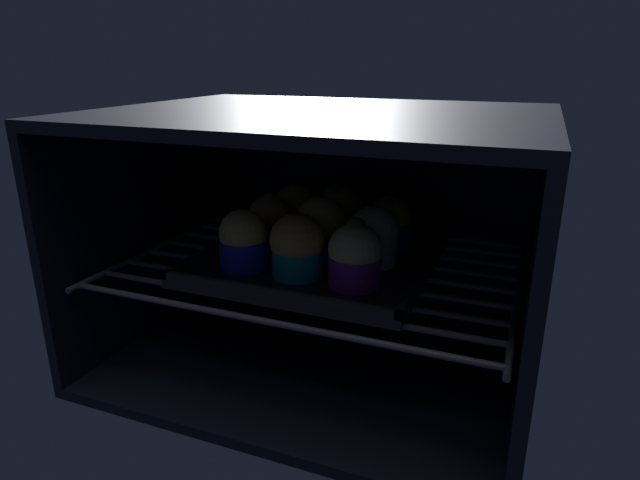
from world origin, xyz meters
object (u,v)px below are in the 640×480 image
object	(u,v)px
baking_tray	(320,259)
muffin_row1_col2	(373,238)
muffin_row1_col0	(270,223)
muffin_row2_col1	(340,214)
muffin_row0_col0	(244,241)
muffin_row1_col1	(318,227)
muffin_row2_col0	(295,211)
muffin_row0_col2	(355,256)
muffin_row0_col1	(297,247)
muffin_row2_col2	(389,224)

from	to	relation	value
baking_tray	muffin_row1_col2	distance (cm)	8.89
muffin_row1_col0	muffin_row2_col1	world-z (taller)	muffin_row2_col1
muffin_row0_col0	muffin_row1_col2	distance (cm)	17.54
muffin_row1_col0	muffin_row1_col1	distance (cm)	7.79
baking_tray	muffin_row2_col0	bearing A→B (deg)	133.22
muffin_row0_col2	muffin_row1_col2	world-z (taller)	muffin_row0_col2
muffin_row0_col0	muffin_row2_col1	world-z (taller)	muffin_row2_col1
muffin_row1_col1	muffin_row2_col1	xyz separation A→B (cm)	(0.47, 7.92, -0.15)
muffin_row0_col1	muffin_row0_col2	distance (cm)	7.84
muffin_row1_col0	muffin_row1_col1	world-z (taller)	muffin_row1_col1
muffin_row0_col0	muffin_row2_col1	distance (cm)	17.72
muffin_row0_col0	muffin_row2_col2	xyz separation A→B (cm)	(16.03, 15.20, -0.10)
muffin_row0_col1	muffin_row1_col0	distance (cm)	11.57
muffin_row0_col0	muffin_row2_col0	size ratio (longest dim) A/B	0.99
muffin_row0_col2	muffin_row1_col0	bearing A→B (deg)	152.30
muffin_row0_col0	muffin_row0_col2	world-z (taller)	muffin_row0_col2
muffin_row1_col1	muffin_row1_col2	world-z (taller)	muffin_row1_col1
baking_tray	muffin_row1_col0	xyz separation A→B (cm)	(-8.08, 0.37, 4.31)
muffin_row0_col0	muffin_row2_col1	size ratio (longest dim) A/B	0.90
muffin_row0_col2	muffin_row2_col1	bearing A→B (deg)	115.60
muffin_row1_col1	muffin_row2_col0	distance (cm)	10.60
muffin_row0_col2	muffin_row1_col1	world-z (taller)	same
muffin_row0_col1	muffin_row2_col2	size ratio (longest dim) A/B	1.09
muffin_row2_col2	muffin_row0_col0	bearing A→B (deg)	-136.52
muffin_row0_col0	muffin_row2_col0	world-z (taller)	same
baking_tray	muffin_row1_col2	size ratio (longest dim) A/B	3.89
muffin_row0_col0	muffin_row0_col1	xyz separation A→B (cm)	(7.97, -0.19, 0.25)
muffin_row0_col1	muffin_row1_col1	distance (cm)	8.03
muffin_row2_col0	muffin_row2_col1	xyz separation A→B (cm)	(7.63, 0.11, 0.23)
baking_tray	muffin_row2_col2	world-z (taller)	muffin_row2_col2
muffin_row1_col1	muffin_row2_col1	bearing A→B (deg)	86.60
muffin_row1_col1	muffin_row2_col0	xyz separation A→B (cm)	(-7.16, 7.81, -0.38)
baking_tray	muffin_row2_col1	distance (cm)	9.23
muffin_row0_col2	muffin_row2_col2	bearing A→B (deg)	89.17
muffin_row1_col2	muffin_row2_col2	world-z (taller)	muffin_row1_col2
muffin_row1_col2	muffin_row2_col0	world-z (taller)	same
muffin_row0_col0	muffin_row1_col1	xyz separation A→B (cm)	(7.64, 7.83, 0.47)
baking_tray	muffin_row2_col2	size ratio (longest dim) A/B	4.06
muffin_row0_col1	muffin_row2_col1	distance (cm)	15.94
muffin_row0_col2	muffin_row2_col1	distance (cm)	17.80
muffin_row2_col1	muffin_row2_col2	distance (cm)	7.95
muffin_row0_col2	muffin_row2_col1	world-z (taller)	muffin_row2_col1
muffin_row0_col1	muffin_row1_col0	size ratio (longest dim) A/B	0.99
muffin_row2_col2	baking_tray	bearing A→B (deg)	-137.15
muffin_row0_col0	muffin_row1_col0	xyz separation A→B (cm)	(-0.14, 8.07, 0.11)
muffin_row0_col0	muffin_row1_col0	world-z (taller)	muffin_row1_col0
muffin_row1_col0	muffin_row1_col1	xyz separation A→B (cm)	(7.78, -0.24, 0.36)
baking_tray	muffin_row1_col2	bearing A→B (deg)	-0.01
baking_tray	muffin_row2_col1	size ratio (longest dim) A/B	3.51
muffin_row0_col2	muffin_row1_col0	xyz separation A→B (cm)	(-15.95, 8.37, 0.02)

